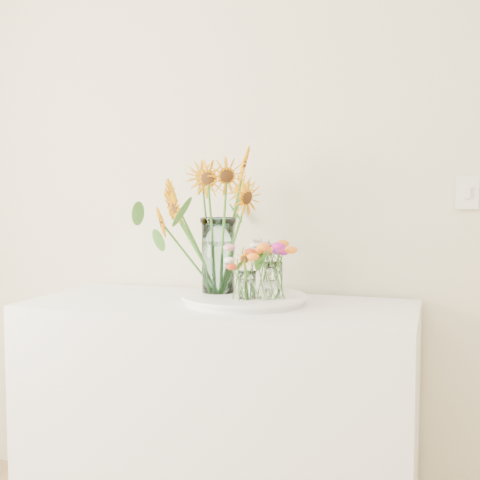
{
  "coord_description": "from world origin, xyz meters",
  "views": [
    {
      "loc": [
        0.58,
        -0.1,
        1.28
      ],
      "look_at": [
        -0.09,
        1.96,
        1.13
      ],
      "focal_mm": 45.0,
      "sensor_mm": 36.0,
      "label": 1
    }
  ],
  "objects_px": {
    "mason_jar": "(218,255)",
    "counter": "(219,423)",
    "small_vase_c": "(273,277)",
    "tray": "(244,300)",
    "small_vase_a": "(247,286)",
    "small_vase_b": "(270,283)"
  },
  "relations": [
    {
      "from": "counter",
      "to": "small_vase_a",
      "type": "height_order",
      "value": "small_vase_a"
    },
    {
      "from": "tray",
      "to": "small_vase_a",
      "type": "height_order",
      "value": "small_vase_a"
    },
    {
      "from": "small_vase_c",
      "to": "small_vase_a",
      "type": "bearing_deg",
      "value": -104.67
    },
    {
      "from": "tray",
      "to": "small_vase_c",
      "type": "distance_m",
      "value": 0.15
    },
    {
      "from": "mason_jar",
      "to": "small_vase_c",
      "type": "height_order",
      "value": "mason_jar"
    },
    {
      "from": "small_vase_a",
      "to": "mason_jar",
      "type": "bearing_deg",
      "value": 143.99
    },
    {
      "from": "small_vase_b",
      "to": "small_vase_c",
      "type": "xyz_separation_m",
      "value": [
        -0.03,
        0.14,
        0.0
      ]
    },
    {
      "from": "mason_jar",
      "to": "counter",
      "type": "bearing_deg",
      "value": -67.04
    },
    {
      "from": "counter",
      "to": "mason_jar",
      "type": "xyz_separation_m",
      "value": [
        -0.02,
        0.05,
        0.62
      ]
    },
    {
      "from": "counter",
      "to": "small_vase_c",
      "type": "height_order",
      "value": "small_vase_c"
    },
    {
      "from": "tray",
      "to": "small_vase_c",
      "type": "relative_size",
      "value": 3.6
    },
    {
      "from": "counter",
      "to": "small_vase_c",
      "type": "relative_size",
      "value": 11.74
    },
    {
      "from": "mason_jar",
      "to": "small_vase_c",
      "type": "xyz_separation_m",
      "value": [
        0.19,
        0.07,
        -0.08
      ]
    },
    {
      "from": "small_vase_b",
      "to": "small_vase_c",
      "type": "distance_m",
      "value": 0.14
    },
    {
      "from": "counter",
      "to": "small_vase_b",
      "type": "distance_m",
      "value": 0.57
    },
    {
      "from": "small_vase_c",
      "to": "small_vase_b",
      "type": "bearing_deg",
      "value": -79.45
    },
    {
      "from": "mason_jar",
      "to": "small_vase_b",
      "type": "relative_size",
      "value": 2.44
    },
    {
      "from": "tray",
      "to": "small_vase_a",
      "type": "xyz_separation_m",
      "value": [
        0.04,
        -0.08,
        0.06
      ]
    },
    {
      "from": "tray",
      "to": "mason_jar",
      "type": "distance_m",
      "value": 0.19
    },
    {
      "from": "counter",
      "to": "small_vase_c",
      "type": "distance_m",
      "value": 0.57
    },
    {
      "from": "counter",
      "to": "small_vase_b",
      "type": "xyz_separation_m",
      "value": [
        0.2,
        -0.02,
        0.53
      ]
    },
    {
      "from": "mason_jar",
      "to": "small_vase_a",
      "type": "bearing_deg",
      "value": -36.01
    }
  ]
}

